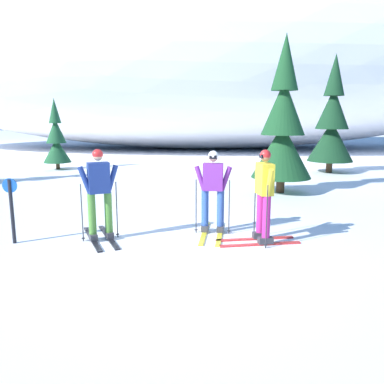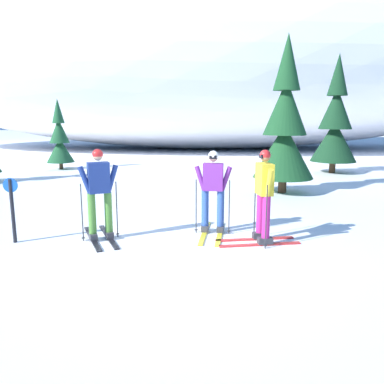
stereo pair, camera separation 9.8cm
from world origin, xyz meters
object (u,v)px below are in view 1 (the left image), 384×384
skier_purple_jacket (213,191)px  skier_navy_jacket (99,193)px  pine_tree_center_right (283,128)px  skier_yellow_jacket (264,194)px  pine_tree_center_left (56,140)px  pine_tree_far_right (332,124)px  trail_marker_post (11,206)px

skier_purple_jacket → skier_navy_jacket: skier_navy_jacket is taller
pine_tree_center_right → skier_yellow_jacket: bearing=-106.1°
pine_tree_center_left → skier_yellow_jacket: bearing=-54.6°
skier_yellow_jacket → pine_tree_far_right: size_ratio=0.36×
pine_tree_center_left → pine_tree_center_right: pine_tree_center_right is taller
skier_yellow_jacket → pine_tree_center_left: size_ratio=0.57×
skier_purple_jacket → pine_tree_center_right: pine_tree_center_right is taller
pine_tree_far_right → trail_marker_post: pine_tree_far_right is taller
trail_marker_post → skier_yellow_jacket: bearing=0.7°
skier_navy_jacket → pine_tree_center_right: pine_tree_center_right is taller
skier_navy_jacket → trail_marker_post: 1.67m
skier_yellow_jacket → pine_tree_center_right: 5.40m
skier_yellow_jacket → trail_marker_post: bearing=-179.3°
pine_tree_far_right → pine_tree_center_right: bearing=-124.5°
skier_purple_jacket → trail_marker_post: 3.96m
pine_tree_center_right → pine_tree_center_left: bearing=148.3°
pine_tree_far_right → skier_navy_jacket: bearing=-129.4°
pine_tree_center_left → trail_marker_post: bearing=-75.7°
skier_yellow_jacket → trail_marker_post: 4.84m
skier_navy_jacket → pine_tree_far_right: size_ratio=0.36×
pine_tree_center_right → skier_navy_jacket: bearing=-133.3°
skier_purple_jacket → pine_tree_center_right: 5.17m
trail_marker_post → pine_tree_far_right: bearing=45.8°
skier_purple_jacket → pine_tree_center_left: bearing=123.5°
skier_navy_jacket → pine_tree_far_right: pine_tree_far_right is taller
skier_purple_jacket → pine_tree_center_left: (-6.61, 9.99, 0.44)m
skier_purple_jacket → skier_navy_jacket: size_ratio=0.96×
skier_purple_jacket → skier_navy_jacket: 2.30m
pine_tree_center_left → trail_marker_post: (2.72, -10.71, -0.61)m
skier_yellow_jacket → pine_tree_far_right: bearing=64.5°
skier_yellow_jacket → trail_marker_post: size_ratio=1.42×
skier_purple_jacket → trail_marker_post: bearing=-169.6°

